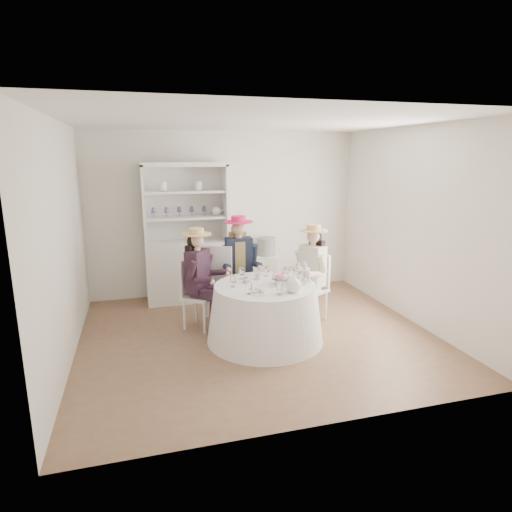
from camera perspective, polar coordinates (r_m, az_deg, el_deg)
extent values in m
plane|color=brown|center=(5.71, 0.27, -10.54)|extent=(4.50, 4.50, 0.00)
plane|color=white|center=(5.24, 0.31, 17.60)|extent=(4.50, 4.50, 0.00)
plane|color=silver|center=(7.23, -4.07, 5.64)|extent=(4.50, 0.00, 4.50)
plane|color=silver|center=(3.48, 9.35, -2.82)|extent=(4.50, 0.00, 4.50)
plane|color=silver|center=(5.18, -24.42, 1.45)|extent=(0.00, 4.50, 4.50)
plane|color=silver|center=(6.30, 20.43, 3.72)|extent=(0.00, 4.50, 4.50)
cone|color=white|center=(5.45, 1.21, -7.67)|extent=(1.47, 1.47, 0.71)
cylinder|color=white|center=(5.33, 1.22, -4.00)|extent=(1.27, 1.27, 0.02)
cube|color=silver|center=(6.99, -9.08, -1.96)|extent=(1.38, 0.76, 0.98)
cube|color=silver|center=(7.00, -9.61, 7.10)|extent=(1.28, 0.33, 1.19)
cube|color=silver|center=(6.75, -9.61, 11.96)|extent=(1.38, 0.76, 0.07)
cube|color=silver|center=(6.75, -14.77, 6.62)|extent=(0.15, 0.49, 1.19)
cube|color=silver|center=(6.89, -4.16, 7.14)|extent=(0.15, 0.49, 1.19)
cube|color=silver|center=(6.82, -9.35, 5.10)|extent=(1.28, 0.69, 0.03)
cube|color=silver|center=(6.77, -9.47, 8.47)|extent=(1.28, 0.69, 0.03)
sphere|color=white|center=(6.87, -5.30, 6.02)|extent=(0.15, 0.15, 0.15)
cube|color=silver|center=(7.35, 1.34, -2.36)|extent=(0.54, 0.54, 0.65)
cylinder|color=black|center=(7.24, 1.36, 1.28)|extent=(0.37, 0.37, 0.30)
cube|color=silver|center=(5.86, -7.51, -5.41)|extent=(0.55, 0.55, 0.04)
cylinder|color=silver|center=(5.73, -6.88, -8.21)|extent=(0.04, 0.04, 0.43)
cylinder|color=silver|center=(5.99, -5.38, -7.22)|extent=(0.04, 0.04, 0.43)
cylinder|color=silver|center=(5.89, -9.55, -7.71)|extent=(0.04, 0.04, 0.43)
cylinder|color=silver|center=(6.13, -7.96, -6.78)|extent=(0.04, 0.04, 0.43)
cube|color=silver|center=(5.87, -9.07, -2.73)|extent=(0.26, 0.31, 0.49)
cube|color=black|center=(5.76, -7.78, -1.97)|extent=(0.37, 0.40, 0.57)
cube|color=black|center=(5.70, -6.96, -5.08)|extent=(0.34, 0.31, 0.12)
cylinder|color=black|center=(5.74, -5.69, -8.04)|extent=(0.10, 0.10, 0.45)
cylinder|color=black|center=(5.56, -8.53, -1.83)|extent=(0.19, 0.17, 0.27)
cube|color=black|center=(5.85, -6.10, -4.59)|extent=(0.34, 0.31, 0.12)
cylinder|color=black|center=(5.88, -4.85, -7.48)|extent=(0.10, 0.10, 0.45)
cylinder|color=black|center=(5.89, -6.47, -0.90)|extent=(0.19, 0.17, 0.27)
cylinder|color=#D8A889|center=(5.69, -7.88, 0.98)|extent=(0.09, 0.09, 0.08)
sphere|color=#D8A889|center=(5.67, -7.91, 2.04)|extent=(0.19, 0.19, 0.19)
sphere|color=black|center=(5.70, -8.29, 1.93)|extent=(0.19, 0.19, 0.19)
cube|color=black|center=(5.76, -8.50, -0.29)|extent=(0.21, 0.23, 0.37)
cylinder|color=tan|center=(5.65, -7.94, 2.91)|extent=(0.39, 0.39, 0.01)
cylinder|color=tan|center=(5.65, -7.95, 3.30)|extent=(0.20, 0.20, 0.08)
cube|color=silver|center=(6.27, -2.24, -3.77)|extent=(0.43, 0.43, 0.04)
cylinder|color=silver|center=(6.16, -3.42, -6.45)|extent=(0.04, 0.04, 0.46)
cylinder|color=silver|center=(6.22, -0.39, -6.21)|extent=(0.04, 0.04, 0.46)
cylinder|color=silver|center=(6.47, -3.98, -5.48)|extent=(0.04, 0.04, 0.46)
cylinder|color=silver|center=(6.53, -1.09, -5.26)|extent=(0.04, 0.04, 0.46)
cube|color=silver|center=(6.37, -2.61, -0.87)|extent=(0.40, 0.04, 0.52)
cube|color=#1C2338|center=(6.19, -2.31, -0.30)|extent=(0.38, 0.22, 0.60)
cube|color=tan|center=(6.19, -2.31, -0.30)|extent=(0.15, 0.23, 0.52)
cube|color=#1C2338|center=(6.11, -2.87, -3.42)|extent=(0.14, 0.36, 0.13)
cylinder|color=#1C2338|center=(6.07, -2.56, -6.63)|extent=(0.10, 0.10, 0.48)
cylinder|color=#1C2338|center=(6.09, -4.22, 0.16)|extent=(0.10, 0.18, 0.29)
cube|color=#1C2338|center=(6.15, -1.15, -3.30)|extent=(0.14, 0.36, 0.13)
cylinder|color=#1C2338|center=(6.11, -0.83, -6.49)|extent=(0.10, 0.10, 0.48)
cylinder|color=#1C2338|center=(6.18, -0.28, 0.38)|extent=(0.10, 0.18, 0.29)
cylinder|color=#D8A889|center=(6.12, -2.34, 2.64)|extent=(0.09, 0.09, 0.08)
sphere|color=#D8A889|center=(6.10, -2.35, 3.70)|extent=(0.20, 0.20, 0.20)
sphere|color=tan|center=(6.15, -2.44, 3.63)|extent=(0.20, 0.20, 0.20)
cube|color=tan|center=(6.23, -2.49, 1.46)|extent=(0.25, 0.09, 0.40)
cylinder|color=#E2225C|center=(6.08, -2.36, 4.57)|extent=(0.42, 0.42, 0.01)
cylinder|color=#E2225C|center=(6.08, -2.36, 4.96)|extent=(0.21, 0.21, 0.08)
cube|color=silver|center=(6.14, 7.32, -4.54)|extent=(0.52, 0.52, 0.04)
cylinder|color=silver|center=(6.19, 5.20, -6.51)|extent=(0.04, 0.04, 0.43)
cylinder|color=silver|center=(6.00, 7.41, -7.23)|extent=(0.04, 0.04, 0.43)
cylinder|color=silver|center=(6.42, 7.11, -5.85)|extent=(0.04, 0.04, 0.43)
cylinder|color=silver|center=(6.23, 9.30, -6.52)|extent=(0.04, 0.04, 0.43)
cube|color=silver|center=(6.19, 8.45, -1.87)|extent=(0.19, 0.35, 0.49)
cube|color=silver|center=(6.05, 7.54, -1.24)|extent=(0.33, 0.40, 0.57)
cube|color=silver|center=(6.08, 5.99, -3.89)|extent=(0.35, 0.26, 0.12)
cylinder|color=silver|center=(6.08, 5.05, -6.79)|extent=(0.10, 0.10, 0.45)
cylinder|color=silver|center=(6.13, 5.88, -0.34)|extent=(0.19, 0.15, 0.27)
cube|color=silver|center=(5.97, 7.24, -4.25)|extent=(0.35, 0.26, 0.12)
cylinder|color=silver|center=(5.97, 6.30, -7.21)|extent=(0.10, 0.10, 0.45)
cylinder|color=silver|center=(5.88, 8.81, -1.02)|extent=(0.19, 0.15, 0.27)
cylinder|color=#D8A889|center=(5.98, 7.62, 1.57)|extent=(0.09, 0.09, 0.08)
sphere|color=#D8A889|center=(5.96, 7.65, 2.58)|extent=(0.19, 0.19, 0.19)
sphere|color=black|center=(6.00, 7.92, 2.50)|extent=(0.19, 0.19, 0.19)
cube|color=black|center=(6.07, 8.06, 0.40)|extent=(0.17, 0.24, 0.37)
cylinder|color=tan|center=(5.95, 7.68, 3.42)|extent=(0.39, 0.39, 0.01)
cylinder|color=tan|center=(5.94, 7.69, 3.79)|extent=(0.20, 0.20, 0.08)
cube|color=silver|center=(6.31, -4.65, -3.42)|extent=(0.59, 0.59, 0.04)
cylinder|color=silver|center=(6.51, -2.71, -5.21)|extent=(0.04, 0.04, 0.49)
cylinder|color=silver|center=(6.60, -5.72, -5.02)|extent=(0.04, 0.04, 0.49)
cylinder|color=silver|center=(6.19, -3.42, -6.22)|extent=(0.04, 0.04, 0.49)
cylinder|color=silver|center=(6.27, -6.58, -6.01)|extent=(0.04, 0.04, 0.49)
cube|color=silver|center=(6.05, -5.17, -1.24)|extent=(0.39, 0.21, 0.55)
imported|color=white|center=(5.41, -1.38, -3.28)|extent=(0.11, 0.11, 0.06)
imported|color=white|center=(5.56, 0.21, -2.83)|extent=(0.08, 0.08, 0.06)
imported|color=white|center=(5.55, 3.30, -2.87)|extent=(0.11, 0.11, 0.06)
imported|color=white|center=(5.35, 3.51, -3.54)|extent=(0.24, 0.24, 0.05)
sphere|color=pink|center=(5.37, 4.33, -2.70)|extent=(0.08, 0.08, 0.08)
sphere|color=white|center=(5.40, 4.06, -2.60)|extent=(0.08, 0.08, 0.08)
sphere|color=pink|center=(5.41, 3.64, -2.56)|extent=(0.08, 0.08, 0.08)
sphere|color=white|center=(5.40, 3.23, -2.59)|extent=(0.08, 0.08, 0.08)
sphere|color=pink|center=(5.37, 2.98, -2.68)|extent=(0.08, 0.08, 0.08)
sphere|color=white|center=(5.33, 2.98, -2.81)|extent=(0.08, 0.08, 0.08)
sphere|color=pink|center=(5.29, 3.24, -2.91)|extent=(0.08, 0.08, 0.08)
sphere|color=white|center=(5.28, 3.67, -2.95)|extent=(0.08, 0.08, 0.08)
sphere|color=pink|center=(5.30, 4.09, -2.91)|extent=(0.08, 0.08, 0.08)
sphere|color=white|center=(5.33, 4.34, -2.82)|extent=(0.08, 0.08, 0.08)
sphere|color=white|center=(5.06, 5.00, -3.92)|extent=(0.19, 0.19, 0.19)
cylinder|color=white|center=(5.09, 6.20, -3.70)|extent=(0.11, 0.03, 0.09)
cylinder|color=white|center=(5.03, 5.02, -2.91)|extent=(0.04, 0.04, 0.02)
cylinder|color=white|center=(5.03, 0.48, -4.89)|extent=(0.25, 0.25, 0.01)
cube|color=beige|center=(4.99, 0.01, -4.75)|extent=(0.06, 0.04, 0.03)
cube|color=beige|center=(5.02, 0.48, -4.51)|extent=(0.07, 0.05, 0.03)
cube|color=beige|center=(5.05, 0.95, -4.53)|extent=(0.07, 0.06, 0.03)
cube|color=beige|center=(5.05, 0.15, -4.40)|extent=(0.07, 0.07, 0.03)
cube|color=beige|center=(4.99, 0.93, -4.74)|extent=(0.06, 0.07, 0.03)
cylinder|color=white|center=(5.46, 6.13, -3.46)|extent=(0.27, 0.27, 0.01)
cylinder|color=white|center=(5.44, 6.15, -2.63)|extent=(0.02, 0.02, 0.18)
cylinder|color=white|center=(5.42, 6.17, -1.72)|extent=(0.20, 0.20, 0.01)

